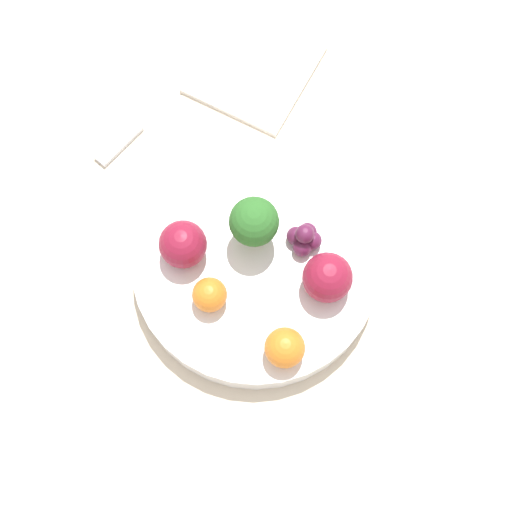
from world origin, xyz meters
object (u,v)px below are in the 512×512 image
object	(u,v)px
broccoli	(254,223)
bowl	(256,264)
orange_front	(210,295)
spoon	(119,143)
napkin	(254,70)
apple_green	(183,244)
grape_cluster	(305,238)
orange_back	(285,348)
apple_red	(327,277)

from	to	relation	value
broccoli	bowl	bearing A→B (deg)	105.55
orange_front	spoon	xyz separation A→B (m)	(0.14, -0.16, -0.05)
napkin	spoon	bearing A→B (deg)	43.44
apple_green	grape_cluster	bearing A→B (deg)	-163.82
apple_green	grape_cluster	size ratio (longest dim) A/B	1.31
broccoli	grape_cluster	bearing A→B (deg)	-175.45
bowl	orange_back	size ratio (longest dim) A/B	6.48
orange_front	bowl	bearing A→B (deg)	-125.82
apple_green	orange_back	bearing A→B (deg)	145.18
bowl	orange_back	bearing A→B (deg)	117.03
apple_red	napkin	world-z (taller)	apple_red
bowl	napkin	bearing A→B (deg)	-78.45
bowl	spoon	xyz separation A→B (m)	(0.18, -0.11, -0.01)
bowl	grape_cluster	size ratio (longest dim) A/B	6.95
apple_green	napkin	world-z (taller)	apple_green
napkin	grape_cluster	bearing A→B (deg)	113.79
bowl	spoon	size ratio (longest dim) A/B	4.08
broccoli	apple_green	xyz separation A→B (m)	(0.07, 0.03, -0.02)
broccoli	napkin	world-z (taller)	broccoli
bowl	spoon	distance (m)	0.21
orange_back	napkin	size ratio (longest dim) A/B	0.24
orange_back	napkin	distance (m)	0.34
bowl	spoon	world-z (taller)	bowl
bowl	apple_green	xyz separation A→B (m)	(0.07, 0.01, 0.04)
broccoli	grape_cluster	world-z (taller)	broccoli
apple_red	orange_front	xyz separation A→B (m)	(0.11, 0.04, -0.01)
orange_front	napkin	world-z (taller)	orange_front
orange_front	orange_back	distance (m)	0.09
orange_front	napkin	distance (m)	0.29
apple_green	orange_front	world-z (taller)	apple_green
apple_red	napkin	size ratio (longest dim) A/B	0.31
apple_red	napkin	bearing A→B (deg)	-64.17
orange_back	napkin	xyz separation A→B (m)	(0.09, -0.32, -0.05)
orange_back	spoon	size ratio (longest dim) A/B	0.63
bowl	broccoli	world-z (taller)	broccoli
apple_green	napkin	xyz separation A→B (m)	(-0.02, -0.24, -0.05)
orange_front	napkin	size ratio (longest dim) A/B	0.21
broccoli	orange_front	bearing A→B (deg)	67.96
apple_green	orange_back	size ratio (longest dim) A/B	1.23
napkin	broccoli	bearing A→B (deg)	101.11
orange_back	broccoli	bearing A→B (deg)	-65.22
apple_red	orange_front	distance (m)	0.11
orange_back	bowl	bearing A→B (deg)	-62.97
orange_back	grape_cluster	xyz separation A→B (m)	(0.00, -0.11, -0.01)
bowl	apple_green	distance (m)	0.08
bowl	napkin	world-z (taller)	bowl
apple_red	orange_back	world-z (taller)	apple_red
apple_red	orange_front	world-z (taller)	apple_red
apple_green	spoon	world-z (taller)	apple_green
spoon	bowl	bearing A→B (deg)	147.27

